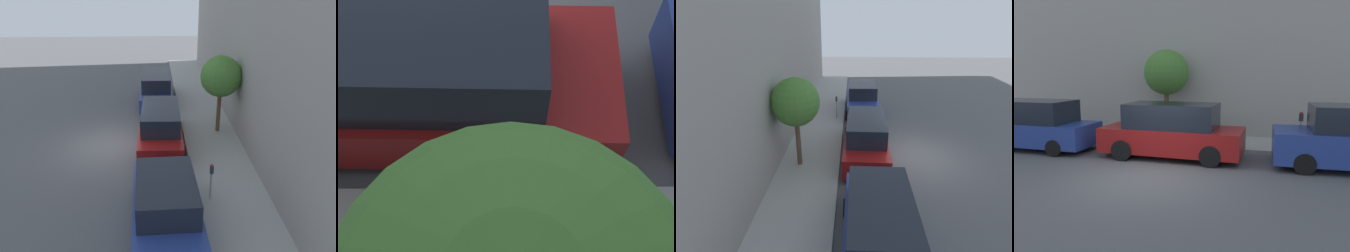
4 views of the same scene
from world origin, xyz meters
TOP-DOWN VIEW (x-y plane):
  - ground_plane at (0.00, 0.00)m, footprint 60.00×60.00m
  - sidewalk at (4.80, 0.00)m, footprint 2.60×32.00m
  - parked_minivan_second at (2.34, -0.03)m, footprint 2.03×4.95m
  - parked_minivan_third at (2.22, 5.57)m, footprint 2.02×4.92m
  - parking_meter_near at (3.95, -4.40)m, footprint 0.11×0.15m
  - street_tree at (5.22, 1.10)m, footprint 1.94×1.94m

SIDE VIEW (x-z plane):
  - ground_plane at x=0.00m, z-range 0.00..0.00m
  - sidewalk at x=4.80m, z-range 0.00..0.15m
  - parked_minivan_second at x=2.34m, z-range -0.03..1.87m
  - parked_minivan_third at x=2.22m, z-range -0.03..1.87m
  - parking_meter_near at x=3.95m, z-range 0.31..1.72m
  - street_tree at x=5.22m, z-range 1.05..4.84m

